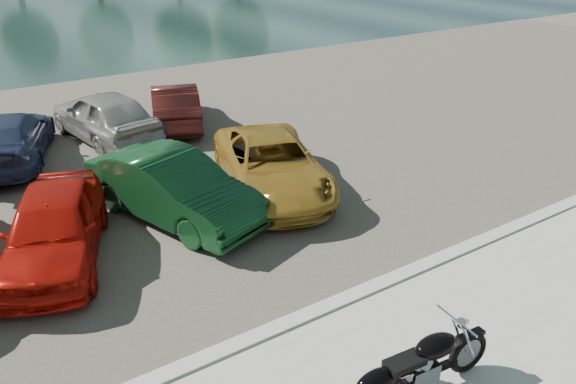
{
  "coord_description": "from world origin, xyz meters",
  "views": [
    {
      "loc": [
        -5.07,
        -4.09,
        6.0
      ],
      "look_at": [
        0.51,
        4.39,
        1.1
      ],
      "focal_mm": 35.0,
      "sensor_mm": 36.0,
      "label": 1
    }
  ],
  "objects": [
    {
      "name": "car_12",
      "position": [
        -0.83,
        12.3,
        0.8
      ],
      "size": [
        2.51,
        4.68,
        1.51
      ],
      "primitive_type": "imported",
      "rotation": [
        0.0,
        0.0,
        3.31
      ],
      "color": "#9D9C99",
      "rests_on": "parking_lot"
    },
    {
      "name": "car_5",
      "position": [
        -1.09,
        6.5,
        0.77
      ],
      "size": [
        2.86,
        4.69,
        1.46
      ],
      "primitive_type": "imported",
      "rotation": [
        0.0,
        0.0,
        0.32
      ],
      "color": "#11401E",
      "rests_on": "parking_lot"
    },
    {
      "name": "car_11",
      "position": [
        -3.52,
        12.02,
        0.71
      ],
      "size": [
        3.28,
        5.0,
        1.35
      ],
      "primitive_type": "imported",
      "rotation": [
        0.0,
        0.0,
        2.81
      ],
      "color": "navy",
      "rests_on": "parking_lot"
    },
    {
      "name": "car_13",
      "position": [
        1.47,
        12.41,
        0.71
      ],
      "size": [
        2.73,
        4.31,
        1.34
      ],
      "primitive_type": "imported",
      "rotation": [
        0.0,
        0.0,
        2.79
      ],
      "color": "#511915",
      "rests_on": "parking_lot"
    },
    {
      "name": "ground",
      "position": [
        0.0,
        0.0,
        0.0
      ],
      "size": [
        200.0,
        200.0,
        0.0
      ],
      "primitive_type": "plane",
      "color": "#595447",
      "rests_on": "ground"
    },
    {
      "name": "car_4",
      "position": [
        -3.67,
        6.16,
        0.75
      ],
      "size": [
        3.05,
        4.47,
        1.41
      ],
      "primitive_type": "imported",
      "rotation": [
        0.0,
        0.0,
        -0.37
      ],
      "color": "red",
      "rests_on": "parking_lot"
    },
    {
      "name": "motorcycle",
      "position": [
        -0.53,
        -0.2,
        0.56
      ],
      "size": [
        2.33,
        0.75,
        1.05
      ],
      "rotation": [
        0.0,
        0.0,
        -0.09
      ],
      "color": "black",
      "rests_on": "promenade"
    },
    {
      "name": "kerb",
      "position": [
        0.0,
        2.0,
        0.07
      ],
      "size": [
        60.0,
        0.3,
        0.14
      ],
      "primitive_type": "cube",
      "color": "#AAA8A0",
      "rests_on": "ground"
    },
    {
      "name": "parking_lot",
      "position": [
        0.0,
        11.0,
        0.02
      ],
      "size": [
        60.0,
        18.0,
        0.04
      ],
      "primitive_type": "cube",
      "color": "#443F37",
      "rests_on": "ground"
    },
    {
      "name": "car_6",
      "position": [
        1.46,
        6.54,
        0.71
      ],
      "size": [
        3.61,
        5.28,
        1.34
      ],
      "primitive_type": "imported",
      "rotation": [
        0.0,
        0.0,
        -0.31
      ],
      "color": "#AC8227",
      "rests_on": "parking_lot"
    }
  ]
}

